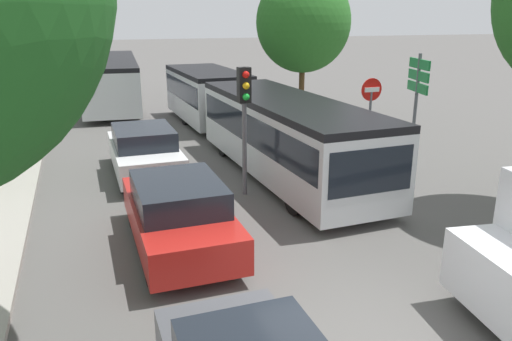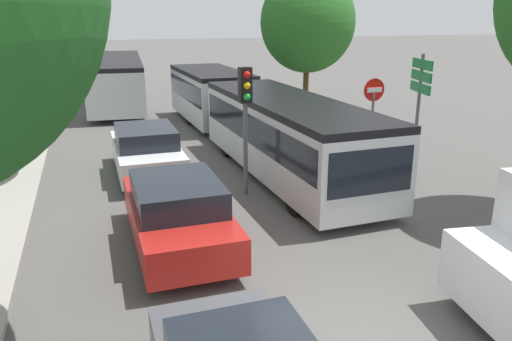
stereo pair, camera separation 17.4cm
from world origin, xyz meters
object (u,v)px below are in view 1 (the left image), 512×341
Objects in this scene: queued_car_white at (144,151)px; traffic_light at (244,103)px; articulated_bus at (246,112)px; tree_right_mid at (303,25)px; no_entry_sign at (370,109)px; queued_car_red at (178,214)px; direction_sign_post at (417,89)px; city_bus_rear at (112,78)px.

traffic_light is at bearing -138.70° from queued_car_white.
tree_right_mid is (4.22, 4.49, 2.88)m from articulated_bus.
traffic_light reaches higher than no_entry_sign.
no_entry_sign reaches higher than queued_car_red.
queued_car_white is 1.26× the size of traffic_light.
traffic_light is at bearing -20.41° from articulated_bus.
queued_car_white is 3.91m from traffic_light.
queued_car_white is 8.33m from direction_sign_post.
traffic_light is 0.52× the size of tree_right_mid.
traffic_light reaches higher than city_bus_rear.
city_bus_rear is 17.52m from direction_sign_post.
direction_sign_post is at bearing 90.65° from traffic_light.
tree_right_mid is (5.74, 9.03, 1.75)m from traffic_light.
traffic_light reaches higher than queued_car_white.
articulated_bus is 5.96m from direction_sign_post.
tree_right_mid is at bearing -34.83° from queued_car_red.
traffic_light is 4.67m from no_entry_sign.
articulated_bus is 4.92m from traffic_light.
articulated_bus is 4.52m from no_entry_sign.
city_bus_rear is at bearing -155.30° from no_entry_sign.
queued_car_red is 8.43m from direction_sign_post.
direction_sign_post reaches higher than articulated_bus.
queued_car_red is (-0.01, -18.50, -0.68)m from city_bus_rear.
city_bus_rear reaches higher than queued_car_white.
direction_sign_post is 0.55× the size of tree_right_mid.
queued_car_white is at bearing -2.97° from direction_sign_post.
queued_car_red is 1.19× the size of direction_sign_post.
articulated_bus is 2.42× the size of tree_right_mid.
city_bus_rear is (-3.81, 11.35, 0.07)m from articulated_bus.
no_entry_sign is at bearing -99.07° from tree_right_mid.
articulated_bus is at bearing 159.91° from traffic_light.
tree_right_mid is (8.04, 11.65, 3.49)m from queued_car_red.
articulated_bus is 1.37× the size of city_bus_rear.
city_bus_rear is at bearing -0.34° from queued_car_white.
traffic_light is (2.29, -15.88, 1.07)m from city_bus_rear.
traffic_light is at bearing 16.49° from direction_sign_post.
direction_sign_post is at bearing -70.18° from queued_car_red.
articulated_bus is 4.69× the size of traffic_light.
direction_sign_post is 8.99m from tree_right_mid.
no_entry_sign is 0.78× the size of direction_sign_post.
no_entry_sign is 1.51m from direction_sign_post.
city_bus_rear is at bearing -173.29° from traffic_light.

